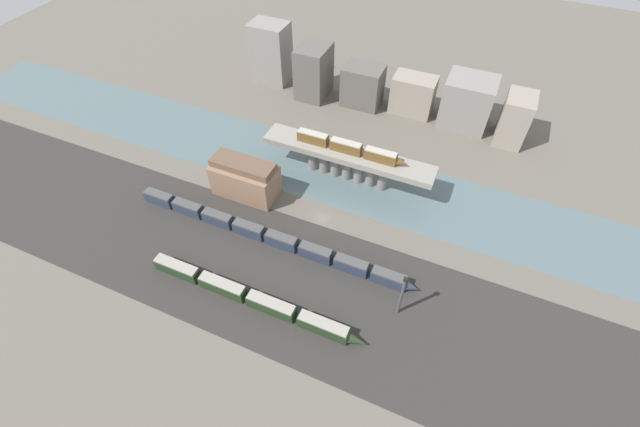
{
  "coord_description": "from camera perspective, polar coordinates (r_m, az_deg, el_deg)",
  "views": [
    {
      "loc": [
        32.97,
        -78.18,
        96.29
      ],
      "look_at": [
        0.0,
        -2.22,
        4.29
      ],
      "focal_mm": 24.0,
      "sensor_mm": 36.0,
      "label": 1
    }
  ],
  "objects": [
    {
      "name": "river_water",
      "position": [
        141.1,
        3.54,
        4.87
      ],
      "size": [
        320.0,
        28.06,
        0.01
      ],
      "primitive_type": "cube",
      "color": "slate",
      "rests_on": "ground"
    },
    {
      "name": "train_yard_mid",
      "position": [
        122.14,
        -6.88,
        -3.04
      ],
      "size": [
        86.05,
        3.03,
        3.97
      ],
      "color": "#2D384C",
      "rests_on": "ground"
    },
    {
      "name": "warehouse_building",
      "position": [
        133.6,
        -9.94,
        4.64
      ],
      "size": [
        19.86,
        10.12,
        12.68
      ],
      "color": "#937056",
      "rests_on": "ground"
    },
    {
      "name": "city_block_center",
      "position": [
        171.0,
        5.7,
        16.58
      ],
      "size": [
        14.71,
        10.75,
        15.44
      ],
      "primitive_type": "cube",
      "color": "#605B56",
      "rests_on": "ground"
    },
    {
      "name": "city_block_right",
      "position": [
        169.54,
        12.28,
        15.2
      ],
      "size": [
        15.6,
        9.63,
        14.38
      ],
      "primitive_type": "cube",
      "color": "gray",
      "rests_on": "ground"
    },
    {
      "name": "train_on_bridge",
      "position": [
        132.77,
        3.98,
        8.76
      ],
      "size": [
        35.72,
        2.69,
        3.65
      ],
      "color": "brown",
      "rests_on": "bridge"
    },
    {
      "name": "ground_plane",
      "position": [
        128.33,
        0.39,
        -0.61
      ],
      "size": [
        400.0,
        400.0,
        0.0
      ],
      "primitive_type": "plane",
      "color": "#666056"
    },
    {
      "name": "railbed_yard",
      "position": [
        115.29,
        -4.37,
        -8.84
      ],
      "size": [
        280.0,
        42.0,
        0.01
      ],
      "primitive_type": "cube",
      "color": "#33302D",
      "rests_on": "ground"
    },
    {
      "name": "city_block_left",
      "position": [
        174.56,
        -0.86,
        18.4
      ],
      "size": [
        11.28,
        14.26,
        20.09
      ],
      "primitive_type": "cube",
      "color": "#605B56",
      "rests_on": "ground"
    },
    {
      "name": "city_block_far_left",
      "position": [
        184.84,
        -6.57,
        20.53
      ],
      "size": [
        14.58,
        10.85,
        23.68
      ],
      "primitive_type": "cube",
      "color": "gray",
      "rests_on": "ground"
    },
    {
      "name": "city_block_far_right",
      "position": [
        167.38,
        19.04,
        13.87
      ],
      "size": [
        17.06,
        14.61,
        17.92
      ],
      "primitive_type": "cube",
      "color": "gray",
      "rests_on": "ground"
    },
    {
      "name": "city_block_tall",
      "position": [
        165.04,
        24.52,
        11.4
      ],
      "size": [
        9.44,
        12.97,
        17.43
      ],
      "primitive_type": "cube",
      "color": "gray",
      "rests_on": "ground"
    },
    {
      "name": "train_yard_near",
      "position": [
        111.15,
        -9.03,
        -11.1
      ],
      "size": [
        59.83,
        3.13,
        3.89
      ],
      "color": "#23381E",
      "rests_on": "ground"
    },
    {
      "name": "bridge",
      "position": [
        135.99,
        3.69,
        7.23
      ],
      "size": [
        55.18,
        8.69,
        10.73
      ],
      "color": "gray",
      "rests_on": "ground"
    },
    {
      "name": "signal_tower",
      "position": [
        105.26,
        10.81,
        -10.7
      ],
      "size": [
        1.0,
        0.78,
        15.23
      ],
      "color": "#4C4C51",
      "rests_on": "ground"
    }
  ]
}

